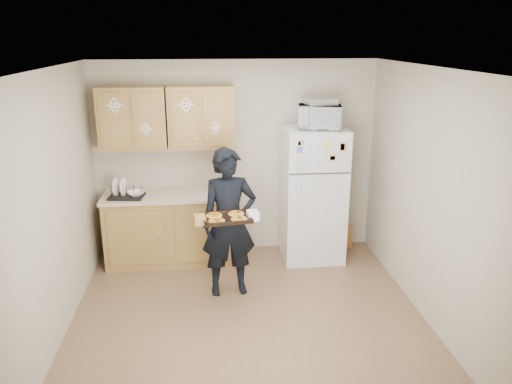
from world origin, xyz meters
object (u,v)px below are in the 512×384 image
(person, at_px, (229,223))
(microwave, at_px, (319,117))
(refrigerator, at_px, (313,194))
(baking_tray, at_px, (227,218))
(dish_rack, at_px, (126,191))

(person, distance_m, microwave, 1.72)
(refrigerator, bearing_deg, microwave, -54.81)
(baking_tray, bearing_deg, person, 75.79)
(dish_rack, bearing_deg, baking_tray, -43.53)
(person, height_order, dish_rack, person)
(refrigerator, relative_size, microwave, 3.34)
(refrigerator, bearing_deg, person, -142.56)
(person, height_order, microwave, microwave)
(refrigerator, height_order, microwave, microwave)
(baking_tray, bearing_deg, microwave, 35.78)
(microwave, bearing_deg, dish_rack, -169.58)
(refrigerator, bearing_deg, baking_tray, -134.96)
(dish_rack, bearing_deg, person, -33.94)
(dish_rack, bearing_deg, refrigerator, 0.93)
(refrigerator, distance_m, microwave, 0.99)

